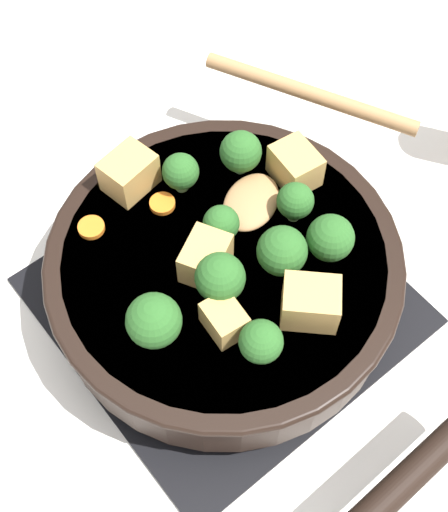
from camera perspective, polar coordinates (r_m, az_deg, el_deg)
ground_plane at (r=0.71m, az=0.00°, el=-3.63°), size 2.40×2.40×0.00m
front_burner_grate at (r=0.70m, az=0.00°, el=-3.18°), size 0.31×0.31×0.03m
skillet_pan at (r=0.65m, az=0.10°, el=-1.32°), size 0.32×0.41×0.06m
wooden_spoon at (r=0.70m, az=4.94°, el=9.34°), size 0.23×0.21×0.02m
tofu_cube_center_large at (r=0.59m, az=0.03°, el=-5.11°), size 0.03×0.04×0.03m
tofu_cube_near_handle at (r=0.61m, az=-1.64°, el=-0.02°), size 0.05×0.05×0.03m
tofu_cube_east_chunk at (r=0.67m, az=5.72°, el=7.20°), size 0.04×0.05×0.04m
tofu_cube_west_chunk at (r=0.59m, az=6.93°, el=-3.73°), size 0.06×0.06×0.04m
tofu_cube_back_piece at (r=0.67m, az=-7.61°, el=6.62°), size 0.05×0.04×0.04m
broccoli_floret_near_spoon at (r=0.59m, az=-0.31°, el=-1.76°), size 0.04×0.04×0.05m
broccoli_floret_center_top at (r=0.65m, az=-3.49°, el=6.73°), size 0.03×0.03×0.04m
broccoli_floret_east_rim at (r=0.62m, az=8.51°, el=1.42°), size 0.04×0.04×0.05m
broccoli_floret_west_rim at (r=0.60m, az=4.67°, el=0.38°), size 0.04×0.04×0.05m
broccoli_floret_north_edge at (r=0.57m, az=-5.63°, el=-5.19°), size 0.05×0.05×0.05m
broccoli_floret_south_cluster at (r=0.67m, az=1.35°, el=8.32°), size 0.04×0.04×0.05m
broccoli_floret_mid_floret at (r=0.64m, az=5.72°, el=4.38°), size 0.03×0.03×0.04m
broccoli_floret_small_inner at (r=0.57m, az=2.97°, el=-6.88°), size 0.04×0.04×0.04m
broccoli_floret_tall_stem at (r=0.62m, az=-0.22°, el=2.59°), size 0.03×0.03×0.04m
carrot_slice_orange_thin at (r=0.66m, az=-10.57°, el=2.26°), size 0.02×0.02×0.01m
carrot_slice_near_center at (r=0.66m, az=-4.96°, el=4.20°), size 0.02×0.02×0.01m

